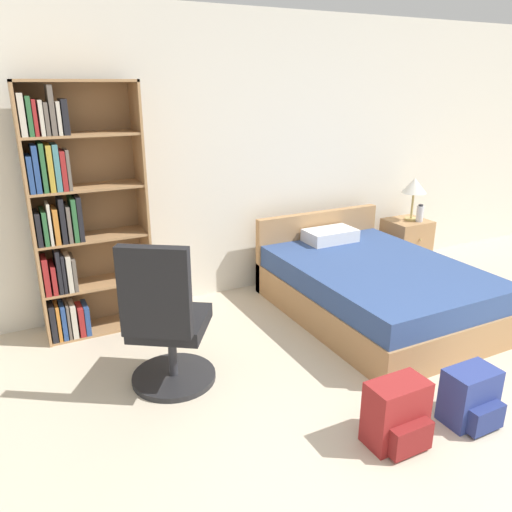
% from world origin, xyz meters
% --- Properties ---
extents(wall_back, '(9.00, 0.06, 2.60)m').
position_xyz_m(wall_back, '(0.00, 3.23, 1.30)').
color(wall_back, silver).
rests_on(wall_back, ground_plane).
extents(bookshelf, '(0.87, 0.33, 2.00)m').
position_xyz_m(bookshelf, '(-1.63, 2.95, 1.00)').
color(bookshelf, '#AD7F51').
rests_on(bookshelf, ground_plane).
extents(bed, '(1.39, 1.94, 0.74)m').
position_xyz_m(bed, '(0.71, 2.15, 0.26)').
color(bed, '#AD7F51').
rests_on(bed, ground_plane).
extents(office_chair, '(0.69, 0.72, 1.08)m').
position_xyz_m(office_chair, '(-1.26, 1.84, 0.46)').
color(office_chair, '#232326').
rests_on(office_chair, ground_plane).
extents(nightstand, '(0.44, 0.42, 0.56)m').
position_xyz_m(nightstand, '(1.80, 2.89, 0.28)').
color(nightstand, '#AD7F51').
rests_on(nightstand, ground_plane).
extents(table_lamp, '(0.27, 0.27, 0.46)m').
position_xyz_m(table_lamp, '(1.83, 2.88, 0.92)').
color(table_lamp, tan).
rests_on(table_lamp, nightstand).
extents(water_bottle, '(0.07, 0.07, 0.19)m').
position_xyz_m(water_bottle, '(1.86, 2.79, 0.65)').
color(water_bottle, silver).
rests_on(water_bottle, nightstand).
extents(backpack_blue, '(0.32, 0.27, 0.35)m').
position_xyz_m(backpack_blue, '(0.27, 0.65, 0.17)').
color(backpack_blue, navy).
rests_on(backpack_blue, ground_plane).
extents(backpack_red, '(0.35, 0.27, 0.39)m').
position_xyz_m(backpack_red, '(-0.26, 0.71, 0.19)').
color(backpack_red, maroon).
rests_on(backpack_red, ground_plane).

